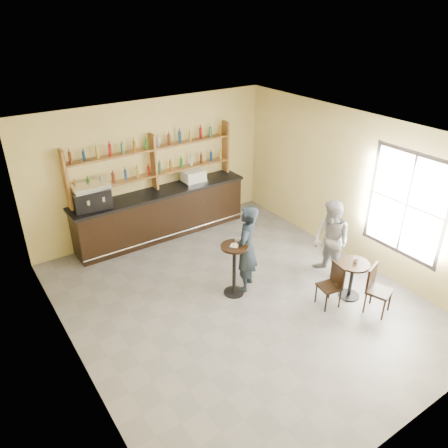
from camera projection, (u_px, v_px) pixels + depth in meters
floor at (239, 300)px, 8.37m from camera, size 7.00×7.00×0.00m
ceiling at (242, 137)px, 6.88m from camera, size 7.00×7.00×0.00m
wall_back at (152, 169)px, 10.19m from camera, size 7.00×0.00×7.00m
wall_front at (418, 344)px, 5.06m from camera, size 7.00×0.00×7.00m
wall_left at (68, 283)px, 6.13m from camera, size 0.00×7.00×7.00m
wall_right at (356, 189)px, 9.12m from camera, size 0.00×7.00×7.00m
window_pane at (407, 205)px, 8.19m from camera, size 0.00×2.00×2.00m
window_frame at (406, 205)px, 8.19m from camera, size 0.04×1.70×2.10m
shelf_unit at (154, 162)px, 9.99m from camera, size 4.00×0.26×1.40m
liquor_bottles at (153, 155)px, 9.92m from camera, size 3.68×0.10×1.00m
bar_counter at (162, 213)px, 10.41m from camera, size 4.26×0.83×1.15m
espresso_machine at (92, 196)px, 9.22m from camera, size 0.82×0.60×0.54m
pastry_case at (193, 177)px, 10.52m from camera, size 0.55×0.45×0.32m
pedestal_table at (234, 270)px, 8.33m from camera, size 0.54×0.54×1.08m
napkin at (234, 246)px, 8.08m from camera, size 0.21×0.21×0.00m
donut at (235, 245)px, 8.07m from camera, size 0.13×0.13×0.04m
cup_pedestal at (237, 239)px, 8.20m from camera, size 0.13×0.13×0.09m
man_main at (246, 249)px, 8.35m from camera, size 0.77×0.73×1.77m
cafe_table at (351, 280)px, 8.32m from camera, size 0.79×0.79×0.76m
cup_cafe at (356, 260)px, 8.14m from camera, size 0.14×0.14×0.10m
chair_west at (329, 286)px, 8.06m from camera, size 0.42×0.42×0.85m
chair_south at (379, 291)px, 7.86m from camera, size 0.51×0.51×0.92m
patron_second at (331, 241)px, 8.72m from camera, size 0.74×0.89×1.68m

